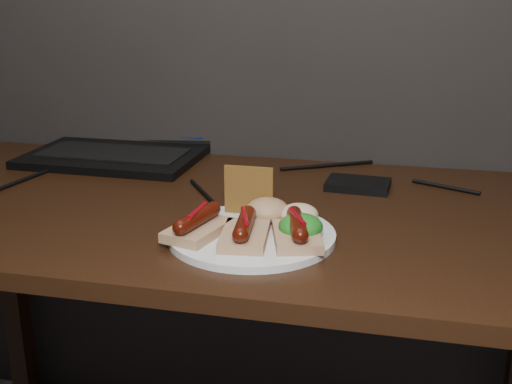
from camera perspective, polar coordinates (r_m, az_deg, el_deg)
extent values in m
cube|color=black|center=(1.21, -4.36, -1.74)|extent=(1.40, 0.70, 0.03)
cube|color=black|center=(1.87, -20.76, -7.86)|extent=(0.05, 0.05, 0.72)
cube|color=black|center=(1.53, -12.56, 3.09)|extent=(0.39, 0.26, 0.02)
cube|color=black|center=(1.52, -12.58, 3.47)|extent=(0.33, 0.15, 0.00)
cube|color=black|center=(1.65, -10.26, 8.69)|extent=(0.39, 0.10, 0.23)
cube|color=#070C49|center=(1.65, -10.26, 8.69)|extent=(0.35, 0.08, 0.20)
cube|color=black|center=(1.30, 9.05, 0.66)|extent=(0.13, 0.09, 0.02)
cylinder|color=black|center=(1.25, -4.60, -0.15)|extent=(0.11, 0.15, 0.01)
cylinder|color=black|center=(1.44, 6.34, 2.36)|extent=(0.20, 0.11, 0.01)
cylinder|color=black|center=(1.34, 16.49, 0.44)|extent=(0.13, 0.07, 0.01)
cylinder|color=black|center=(1.43, -19.36, 1.28)|extent=(0.04, 0.20, 0.01)
cylinder|color=silver|center=(1.04, -0.37, -3.87)|extent=(0.34, 0.34, 0.01)
cube|color=tan|center=(1.02, -5.20, -3.38)|extent=(0.10, 0.13, 0.02)
cylinder|color=#551405|center=(1.02, -5.24, -2.31)|extent=(0.05, 0.10, 0.02)
sphere|color=#551405|center=(0.98, -6.74, -3.16)|extent=(0.02, 0.02, 0.02)
sphere|color=#551405|center=(1.05, -3.84, -1.51)|extent=(0.02, 0.02, 0.02)
cylinder|color=maroon|center=(1.01, -5.26, -1.64)|extent=(0.01, 0.07, 0.01)
cube|color=tan|center=(1.00, -1.02, -3.93)|extent=(0.08, 0.12, 0.02)
cylinder|color=#551405|center=(0.99, -1.02, -2.83)|extent=(0.04, 0.10, 0.02)
sphere|color=#551405|center=(0.94, -1.40, -3.85)|extent=(0.02, 0.02, 0.02)
sphere|color=#551405|center=(1.03, -0.68, -1.89)|extent=(0.02, 0.02, 0.02)
cylinder|color=maroon|center=(0.98, -1.03, -2.15)|extent=(0.03, 0.07, 0.01)
cube|color=tan|center=(1.00, 3.65, -3.96)|extent=(0.10, 0.13, 0.02)
cylinder|color=#551405|center=(0.99, 3.67, -2.86)|extent=(0.05, 0.10, 0.02)
sphere|color=#551405|center=(0.94, 3.96, -3.89)|extent=(0.03, 0.02, 0.02)
sphere|color=#551405|center=(1.03, 3.40, -1.91)|extent=(0.03, 0.02, 0.02)
cylinder|color=maroon|center=(0.98, 3.68, -2.18)|extent=(0.04, 0.07, 0.01)
cube|color=olive|center=(1.10, -0.65, 0.15)|extent=(0.08, 0.01, 0.08)
ellipsoid|color=#125D15|center=(1.01, 3.99, -3.08)|extent=(0.07, 0.07, 0.04)
ellipsoid|color=maroon|center=(1.07, 1.01, -1.60)|extent=(0.07, 0.07, 0.04)
ellipsoid|color=silver|center=(1.06, 3.85, -2.01)|extent=(0.06, 0.06, 0.04)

